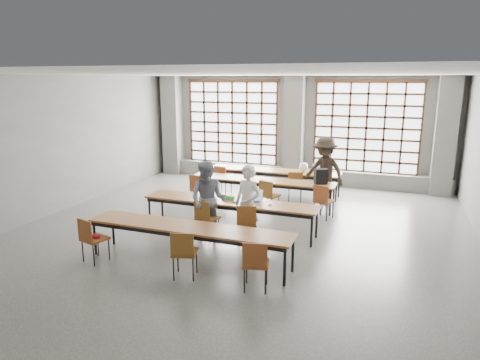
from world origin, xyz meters
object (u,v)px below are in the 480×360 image
(desk_row_a, at_px, (273,172))
(laptop_front, at_px, (254,199))
(chair_back_left, at_px, (222,177))
(chair_near_mid, at_px, (184,250))
(chair_mid_right, at_px, (323,198))
(chair_front_right, at_px, (247,220))
(laptop_back, at_px, (319,170))
(mouse, at_px, (270,204))
(plastic_bag, at_px, (304,167))
(desk_row_b, at_px, (261,182))
(green_box, at_px, (229,198))
(chair_mid_centre, at_px, (268,193))
(student_male, at_px, (248,205))
(chair_near_right, at_px, (255,261))
(chair_back_mid, at_px, (295,183))
(red_pouch, at_px, (95,236))
(student_back, at_px, (324,171))
(desk_row_c, at_px, (230,203))
(chair_back_right, at_px, (322,185))
(chair_near_left, at_px, (91,236))
(chair_mid_left, at_px, (198,187))
(chair_front_left, at_px, (205,216))
(desk_row_d, at_px, (189,229))
(backpack, at_px, (321,176))
(student_female, at_px, (208,200))
(phone, at_px, (236,202))

(desk_row_a, bearing_deg, laptop_front, -81.25)
(chair_back_left, distance_m, chair_near_mid, 5.61)
(chair_mid_right, xyz_separation_m, chair_front_right, (-1.20, -2.24, 0.00))
(desk_row_a, height_order, laptop_back, laptop_back)
(mouse, relative_size, plastic_bag, 0.34)
(desk_row_b, relative_size, green_box, 16.00)
(chair_mid_centre, xyz_separation_m, green_box, (-0.47, -1.53, 0.24))
(chair_front_right, relative_size, student_male, 0.52)
(chair_near_mid, relative_size, chair_near_right, 1.00)
(chair_back_mid, distance_m, red_pouch, 5.93)
(student_back, relative_size, laptop_back, 4.50)
(desk_row_c, bearing_deg, chair_front_right, -45.12)
(desk_row_b, bearing_deg, chair_back_right, 24.00)
(chair_near_mid, height_order, student_back, student_back)
(chair_near_left, bearing_deg, chair_mid_left, 86.34)
(desk_row_c, distance_m, chair_front_right, 0.89)
(chair_mid_centre, height_order, laptop_front, laptop_front)
(chair_near_mid, bearing_deg, chair_front_left, 103.48)
(chair_near_right, bearing_deg, chair_front_right, 113.39)
(desk_row_c, distance_m, green_box, 0.15)
(chair_back_mid, distance_m, student_back, 0.88)
(chair_back_right, bearing_deg, laptop_front, -110.40)
(chair_mid_right, bearing_deg, student_male, -120.08)
(laptop_back, height_order, mouse, laptop_back)
(student_back, distance_m, laptop_front, 3.13)
(desk_row_d, height_order, chair_mid_left, chair_mid_left)
(chair_back_left, distance_m, backpack, 3.14)
(chair_near_mid, bearing_deg, green_box, 93.96)
(chair_mid_left, bearing_deg, student_back, 24.47)
(desk_row_b, distance_m, green_box, 2.16)
(red_pouch, bearing_deg, plastic_bag, 65.72)
(chair_mid_right, height_order, chair_near_mid, same)
(desk_row_b, distance_m, chair_back_mid, 1.05)
(student_female, relative_size, plastic_bag, 5.94)
(desk_row_d, relative_size, chair_front_right, 4.55)
(plastic_bag, distance_m, red_pouch, 6.59)
(chair_back_left, bearing_deg, student_female, -72.18)
(desk_row_a, relative_size, student_male, 2.38)
(desk_row_c, xyz_separation_m, chair_back_right, (1.59, 2.92, -0.13))
(student_back, distance_m, phone, 3.46)
(chair_front_left, bearing_deg, desk_row_a, 85.50)
(laptop_back, bearing_deg, desk_row_d, -104.70)
(chair_near_left, xyz_separation_m, phone, (2.00, 2.38, 0.20))
(student_back, xyz_separation_m, mouse, (-0.66, -3.07, -0.18))
(chair_back_right, xyz_separation_m, chair_mid_left, (-3.14, -1.32, 0.00))
(chair_front_left, distance_m, green_box, 0.79)
(desk_row_c, height_order, chair_mid_right, chair_mid_right)
(chair_mid_right, height_order, laptop_front, laptop_front)
(chair_back_left, distance_m, plastic_bag, 2.43)
(laptop_front, bearing_deg, student_back, 69.98)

